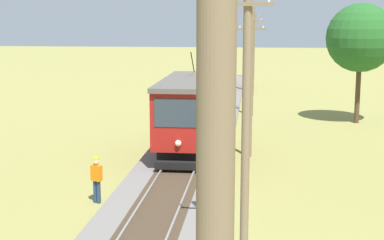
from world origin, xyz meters
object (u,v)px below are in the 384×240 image
object	(u,v)px
tree_left_far	(361,38)
utility_pole_mid	(250,83)
utility_pole_far	(252,61)
red_tram	(189,111)
track_worker	(97,177)
utility_pole_near_tram	(246,115)
utility_pole_horizon	(254,42)
freight_car	(222,72)
utility_pole_distant	(253,53)
gravel_pile	(181,82)

from	to	relation	value
tree_left_far	utility_pole_mid	bearing A→B (deg)	-124.00
utility_pole_far	utility_pole_mid	bearing A→B (deg)	-90.00
red_tram	utility_pole_far	bearing A→B (deg)	75.87
track_worker	utility_pole_far	bearing A→B (deg)	8.93
utility_pole_far	track_worker	xyz separation A→B (m)	(-5.53, -20.07, -2.87)
utility_pole_near_tram	utility_pole_far	bearing A→B (deg)	90.00
red_tram	tree_left_far	bearing A→B (deg)	45.02
utility_pole_far	utility_pole_horizon	bearing A→B (deg)	90.00
freight_car	utility_pole_mid	xyz separation A→B (m)	(3.03, -28.23, 2.11)
red_tram	utility_pole_mid	world-z (taller)	utility_pole_mid
utility_pole_distant	tree_left_far	distance (m)	15.57
tree_left_far	utility_pole_distant	bearing A→B (deg)	116.46
tree_left_far	track_worker	bearing A→B (deg)	-124.64
gravel_pile	utility_pole_near_tram	bearing A→B (deg)	-80.10
freight_car	gravel_pile	distance (m)	4.37
red_tram	utility_pole_near_tram	bearing A→B (deg)	-76.23
red_tram	gravel_pile	xyz separation A→B (m)	(-4.15, 28.77, -1.73)
utility_pole_near_tram	utility_pole_horizon	xyz separation A→B (m)	(-0.00, 49.39, -0.06)
red_tram	track_worker	bearing A→B (deg)	-107.28
red_tram	freight_car	bearing A→B (deg)	90.01
utility_pole_mid	utility_pole_horizon	distance (m)	37.35
utility_pole_distant	tree_left_far	bearing A→B (deg)	-63.54
utility_pole_mid	utility_pole_distant	distance (m)	24.07
utility_pole_mid	tree_left_far	bearing A→B (deg)	56.00
gravel_pile	utility_pole_distant	bearing A→B (deg)	-34.89
gravel_pile	utility_pole_far	bearing A→B (deg)	-66.83
track_worker	tree_left_far	size ratio (longest dim) A/B	0.23
freight_car	track_worker	size ratio (longest dim) A/B	2.91
red_tram	track_worker	size ratio (longest dim) A/B	4.79
freight_car	tree_left_far	bearing A→B (deg)	-61.17
gravel_pile	red_tram	bearing A→B (deg)	-81.79
utility_pole_distant	utility_pole_near_tram	bearing A→B (deg)	-90.00
utility_pole_distant	red_tram	bearing A→B (deg)	-97.25
red_tram	track_worker	distance (m)	8.53
utility_pole_distant	gravel_pile	size ratio (longest dim) A/B	3.16
freight_car	utility_pole_horizon	xyz separation A→B (m)	(3.03, 9.11, 2.54)
utility_pole_far	gravel_pile	world-z (taller)	utility_pole_far
track_worker	red_tram	bearing A→B (deg)	7.06
freight_car	utility_pole_mid	size ratio (longest dim) A/B	0.73
utility_pole_far	utility_pole_horizon	distance (m)	25.04
utility_pole_near_tram	gravel_pile	distance (m)	41.89
utility_pole_far	track_worker	bearing A→B (deg)	-105.40
utility_pole_near_tram	utility_pole_distant	xyz separation A→B (m)	(-0.00, 36.11, -0.44)
utility_pole_near_tram	utility_pole_mid	distance (m)	12.05
utility_pole_mid	track_worker	distance (m)	9.90
gravel_pile	track_worker	size ratio (longest dim) A/B	1.28
utility_pole_mid	tree_left_far	size ratio (longest dim) A/B	0.92
freight_car	gravel_pile	size ratio (longest dim) A/B	2.27
red_tram	utility_pole_distant	world-z (taller)	utility_pole_distant
freight_car	utility_pole_horizon	size ratio (longest dim) A/B	0.65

